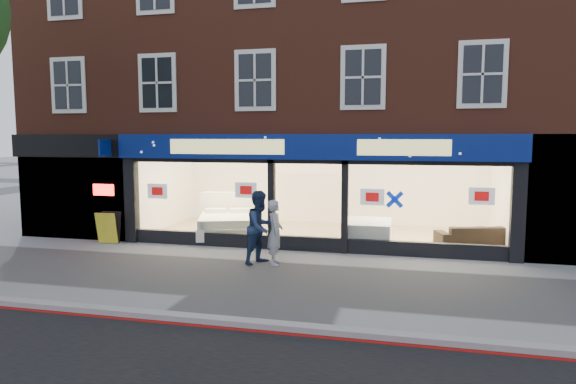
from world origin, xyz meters
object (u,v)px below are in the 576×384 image
at_px(mattress_stack, 367,232).
at_px(pedestrian_grey, 275,232).
at_px(pedestrian_blue, 261,227).
at_px(sofa, 474,236).
at_px(a_board, 109,228).
at_px(display_bed, 228,224).

xyz_separation_m(mattress_stack, pedestrian_grey, (-2.09, -2.65, 0.39)).
bearing_deg(pedestrian_blue, pedestrian_grey, -68.24).
bearing_deg(sofa, mattress_stack, -9.88).
distance_m(sofa, a_board, 10.81).
relative_size(a_board, pedestrian_blue, 0.52).
relative_size(mattress_stack, pedestrian_blue, 0.92).
xyz_separation_m(display_bed, pedestrian_blue, (1.99, -2.95, 0.48)).
xyz_separation_m(a_board, pedestrian_grey, (5.59, -1.31, 0.34)).
xyz_separation_m(sofa, a_board, (-10.68, -1.69, 0.08)).
bearing_deg(display_bed, pedestrian_blue, -74.41).
bearing_deg(a_board, pedestrian_blue, -19.13).
bearing_deg(pedestrian_grey, a_board, 65.03).
distance_m(mattress_stack, sofa, 3.02).
bearing_deg(mattress_stack, pedestrian_blue, -133.50).
height_order(mattress_stack, pedestrian_blue, pedestrian_blue).
bearing_deg(pedestrian_blue, mattress_stack, -17.17).
bearing_deg(mattress_stack, a_board, -170.10).
height_order(a_board, pedestrian_blue, pedestrian_blue).
distance_m(mattress_stack, pedestrian_grey, 3.40).
bearing_deg(display_bed, pedestrian_grey, -69.78).
distance_m(mattress_stack, pedestrian_blue, 3.65).
height_order(display_bed, sofa, display_bed).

